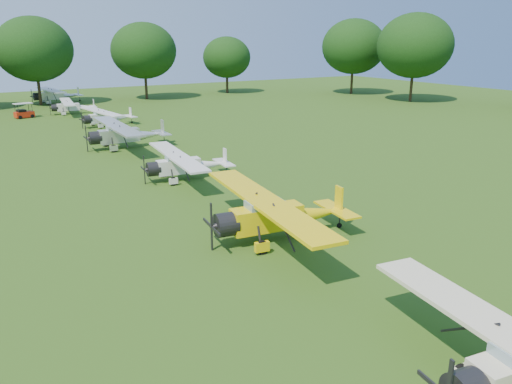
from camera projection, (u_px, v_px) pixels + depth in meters
ground at (226, 208)px, 29.89m from camera, size 160.00×160.00×0.00m
tree_belt at (276, 68)px, 29.39m from camera, size 137.36×130.27×14.52m
aircraft_2 at (277, 213)px, 24.87m from camera, size 7.63×12.13×2.38m
aircraft_3 at (185, 163)px, 35.60m from camera, size 6.45×10.28×2.02m
aircraft_4 at (125, 133)px, 45.80m from camera, size 7.56×12.01×2.37m
aircraft_5 at (106, 116)px, 57.20m from camera, size 6.28×9.96×1.96m
aircraft_6 at (72, 106)px, 66.42m from camera, size 5.96×9.48×1.86m
aircraft_7 at (55, 94)px, 77.54m from camera, size 7.54×12.00×2.36m
golf_cart at (24, 113)px, 63.22m from camera, size 2.44×1.82×1.87m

